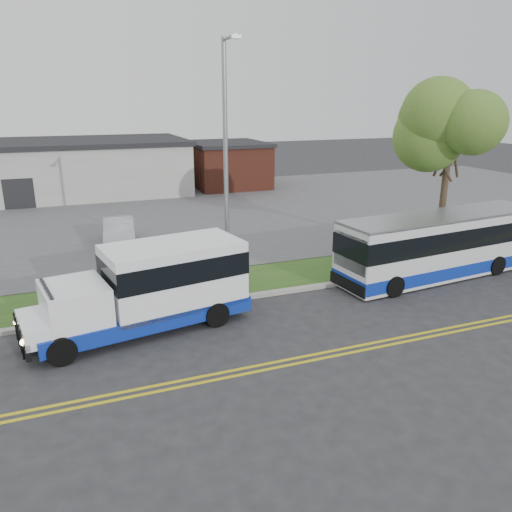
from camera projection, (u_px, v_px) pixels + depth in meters
name	position (u px, v px, depth m)	size (l,w,h in m)	color
ground	(171.00, 322.00, 17.39)	(140.00, 140.00, 0.00)	#28282B
lane_line_north	(199.00, 377.00, 13.96)	(70.00, 0.12, 0.01)	gold
lane_line_south	(202.00, 382.00, 13.69)	(70.00, 0.12, 0.01)	gold
curb	(165.00, 309.00, 18.34)	(80.00, 0.30, 0.15)	#9E9B93
verge	(156.00, 292.00, 19.95)	(80.00, 3.30, 0.10)	#294E1A
parking_lot	(117.00, 218.00, 32.50)	(80.00, 25.00, 0.10)	#4C4C4F
commercial_building	(21.00, 170.00, 38.70)	(25.40, 10.40, 4.35)	#9E9E99
brick_wing	(227.00, 165.00, 43.53)	(6.30, 7.30, 3.90)	brown
tree_east	(451.00, 127.00, 22.98)	(5.20, 5.20, 8.33)	#3B2D20
streetlight_near	(226.00, 159.00, 19.26)	(0.35, 1.53, 9.50)	gray
shuttle_bus	(154.00, 284.00, 16.70)	(7.65, 3.60, 2.83)	#0D2896
transit_bus	(442.00, 245.00, 21.62)	(10.11, 3.19, 2.76)	silver
parked_car_a	(119.00, 232.00, 25.90)	(1.54, 4.41, 1.45)	#9FA2A6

